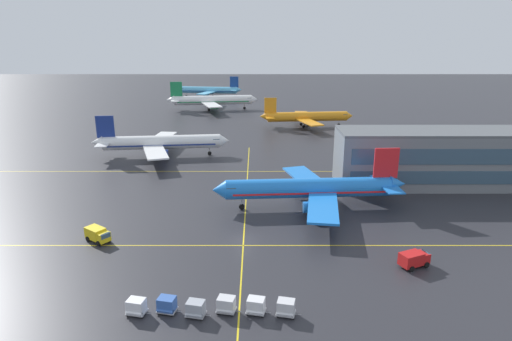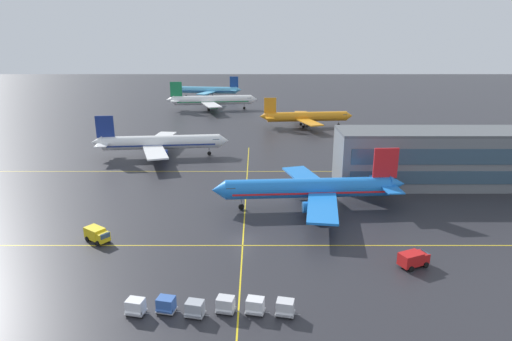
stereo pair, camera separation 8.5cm
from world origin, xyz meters
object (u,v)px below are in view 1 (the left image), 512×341
object	(u,v)px
baggage_cart_row_fourth	(227,304)
baggage_cart_row_leftmost	(137,306)
service_truck_catering	(416,259)
baggage_cart_row_second	(168,304)
baggage_cart_row_fifth	(257,306)
airliner_third_row	(307,117)
baggage_cart_row_rightmost	(287,308)
airliner_far_left_stand	(213,100)
airliner_front_gate	(312,188)
airliner_far_right_stand	(211,90)
service_truck_red_van	(99,234)
baggage_cart_row_middle	(197,308)
airliner_second_row	(162,142)

from	to	relation	value
baggage_cart_row_fourth	baggage_cart_row_leftmost	bearing A→B (deg)	-177.75
service_truck_catering	baggage_cart_row_fourth	distance (m)	26.70
baggage_cart_row_second	baggage_cart_row_fifth	size ratio (longest dim) A/B	1.00
airliner_third_row	baggage_cart_row_rightmost	world-z (taller)	airliner_third_row
airliner_far_left_stand	baggage_cart_row_fourth	distance (m)	141.33
airliner_far_left_stand	baggage_cart_row_rightmost	world-z (taller)	airliner_far_left_stand
airliner_third_row	airliner_front_gate	bearing A→B (deg)	-95.55
airliner_third_row	airliner_far_right_stand	distance (m)	85.04
airliner_third_row	baggage_cart_row_fourth	distance (m)	107.19
airliner_front_gate	baggage_cart_row_fourth	world-z (taller)	airliner_front_gate
service_truck_red_van	baggage_cart_row_fifth	xyz separation A→B (m)	(23.88, -18.01, -0.17)
baggage_cart_row_second	baggage_cart_row_rightmost	xyz separation A→B (m)	(13.33, -0.57, 0.00)
service_truck_catering	baggage_cart_row_rightmost	world-z (taller)	service_truck_catering
airliner_far_right_stand	baggage_cart_row_leftmost	xyz separation A→B (m)	(10.20, -180.32, -2.56)
baggage_cart_row_middle	baggage_cart_row_fifth	distance (m)	6.69
airliner_second_row	service_truck_red_van	bearing A→B (deg)	-89.33
airliner_front_gate	airliner_far_left_stand	size ratio (longest dim) A/B	0.92
airliner_far_left_stand	baggage_cart_row_leftmost	distance (m)	141.01
baggage_cart_row_fourth	baggage_cart_row_rightmost	distance (m)	6.69
service_truck_red_van	baggage_cart_row_second	world-z (taller)	service_truck_red_van
service_truck_catering	baggage_cart_row_middle	size ratio (longest dim) A/B	1.57
airliner_front_gate	baggage_cart_row_middle	world-z (taller)	airliner_front_gate
service_truck_catering	baggage_cart_row_fourth	bearing A→B (deg)	-157.42
service_truck_red_van	baggage_cart_row_rightmost	bearing A→B (deg)	-34.04
airliner_far_right_stand	service_truck_red_van	size ratio (longest dim) A/B	7.64
baggage_cart_row_leftmost	baggage_cart_row_rightmost	distance (m)	16.66
airliner_far_right_stand	baggage_cart_row_middle	bearing A→B (deg)	-84.67
airliner_far_left_stand	airliner_far_right_stand	world-z (taller)	airliner_far_left_stand
airliner_second_row	airliner_third_row	xyz separation A→B (m)	(41.52, 38.65, -0.27)
airliner_third_row	baggage_cart_row_leftmost	bearing A→B (deg)	-106.06
airliner_far_left_stand	baggage_cart_row_middle	xyz separation A→B (m)	(11.66, -141.27, -3.02)
service_truck_red_van	baggage_cart_row_fifth	size ratio (longest dim) A/B	1.54
baggage_cart_row_leftmost	airliner_front_gate	bearing A→B (deg)	53.89
baggage_cart_row_rightmost	baggage_cart_row_fourth	bearing A→B (deg)	175.00
service_truck_catering	baggage_cart_row_second	bearing A→B (deg)	-161.84
airliner_far_left_stand	baggage_cart_row_leftmost	size ratio (longest dim) A/B	13.24
airliner_far_right_stand	baggage_cart_row_second	distance (m)	180.47
baggage_cart_row_fourth	baggage_cart_row_second	bearing A→B (deg)	-179.85
airliner_far_left_stand	baggage_cart_row_fifth	world-z (taller)	airliner_far_left_stand
airliner_far_right_stand	baggage_cart_row_leftmost	distance (m)	180.62
service_truck_red_van	baggage_cart_row_fourth	world-z (taller)	service_truck_red_van
baggage_cart_row_middle	baggage_cart_row_rightmost	xyz separation A→B (m)	(9.99, 0.19, 0.00)
baggage_cart_row_leftmost	baggage_cart_row_fifth	distance (m)	13.33
service_truck_red_van	airliner_far_right_stand	bearing A→B (deg)	89.88
airliner_third_row	service_truck_red_van	world-z (taller)	airliner_third_row
airliner_third_row	baggage_cart_row_middle	bearing A→B (deg)	-102.63
airliner_third_row	airliner_far_left_stand	size ratio (longest dim) A/B	0.85
baggage_cart_row_rightmost	airliner_second_row	bearing A→B (deg)	112.48
baggage_cart_row_fifth	airliner_second_row	bearing A→B (deg)	110.11
baggage_cart_row_middle	baggage_cart_row_fourth	size ratio (longest dim) A/B	1.00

